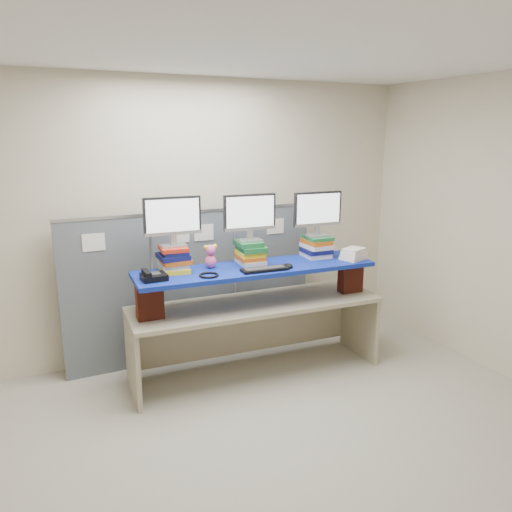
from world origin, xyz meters
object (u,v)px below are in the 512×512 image
monitor_left (173,218)px  monitor_right (318,211)px  blue_board (256,269)px  keyboard (265,269)px  desk (256,317)px  desk_phone (153,276)px  monitor_center (250,215)px

monitor_left → monitor_right: monitor_left is taller
blue_board → keyboard: keyboard is taller
desk → keyboard: size_ratio=5.52×
desk → keyboard: keyboard is taller
desk → blue_board: bearing=-176.6°
blue_board → keyboard: 0.16m
monitor_left → desk_phone: (-0.24, -0.18, -0.44)m
monitor_left → monitor_right: 1.43m
blue_board → desk: bearing=3.4°
monitor_left → keyboard: 0.92m
keyboard → desk: bearing=97.1°
keyboard → blue_board: bearing=97.1°
monitor_left → desk_phone: 0.54m
blue_board → keyboard: bearing=-83.2°
monitor_center → keyboard: bearing=-83.5°
monitor_left → keyboard: (0.73, -0.32, -0.46)m
keyboard → desk_phone: (-0.97, 0.14, 0.02)m
desk → blue_board: blue_board is taller
desk_phone → blue_board: bearing=0.8°
desk → keyboard: 0.53m
monitor_left → monitor_right: (1.42, -0.09, -0.02)m
monitor_right → monitor_center: bearing=180.0°
monitor_left → desk_phone: monitor_left is taller
blue_board → monitor_right: 0.85m
blue_board → monitor_left: bearing=170.8°
monitor_left → monitor_right: size_ratio=1.00×
blue_board → monitor_center: 0.50m
monitor_right → desk: bearing=-170.3°
desk_phone → monitor_left: bearing=36.7°
blue_board → keyboard: size_ratio=5.12×
monitor_right → desk_phone: 1.72m
desk → monitor_right: (0.70, 0.08, 0.95)m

